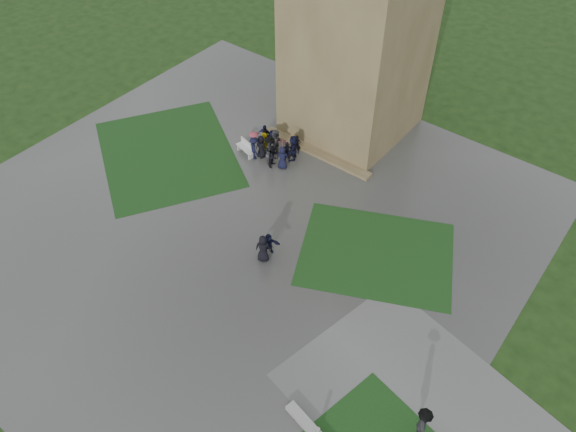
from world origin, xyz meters
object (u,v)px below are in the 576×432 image
Objects in this scene: bench at (246,148)px; pedestrian_mid at (269,243)px; tower at (360,12)px; pedestrian_path at (422,425)px; pedestrian_near at (263,248)px.

pedestrian_mid is (7.27, -6.34, 0.22)m from bench.
tower is 8.10× the size of pedestrian_path.
pedestrian_path is at bearing -49.14° from tower.
tower is at bearing 76.28° from bench.
pedestrian_near is at bearing -29.13° from bench.
bench is 1.22× the size of pedestrian_mid.
tower reaches higher than pedestrian_path.
pedestrian_path is (19.87, -10.87, 0.59)m from bench.
bench is 22.66m from pedestrian_path.
tower is 12.00m from bench.
pedestrian_path is at bearing 137.31° from pedestrian_near.
bench is 10.20m from pedestrian_near.
tower is 12.35× the size of pedestrian_mid.
bench is 9.65m from pedestrian_mid.
pedestrian_near is 0.86× the size of pedestrian_path.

